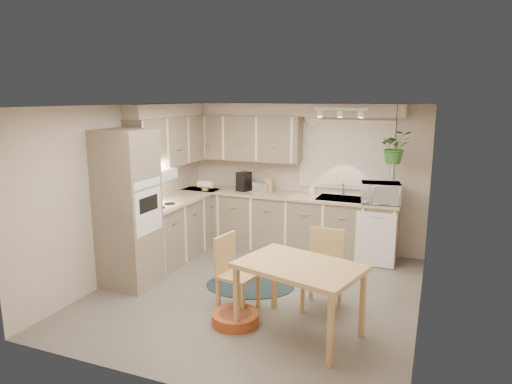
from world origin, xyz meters
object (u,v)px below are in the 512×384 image
pet_bed (235,318)px  microwave (381,191)px  chair_back (322,271)px  chair_left (238,273)px  dining_table (299,299)px  braided_rug (250,285)px

pet_bed → microwave: bearing=64.4°
chair_back → pet_bed: 1.16m
chair_left → microwave: bearing=158.8°
dining_table → chair_left: bearing=160.5°
dining_table → braided_rug: 1.44m
microwave → pet_bed: bearing=-126.8°
chair_left → microwave: (1.34, 2.22, 0.68)m
pet_bed → chair_left: bearing=108.1°
chair_back → microwave: 1.99m
braided_rug → dining_table: bearing=-45.4°
braided_rug → chair_back: bearing=-16.1°
dining_table → chair_left: (-0.84, 0.30, 0.06)m
chair_back → braided_rug: 1.19m
microwave → braided_rug: bearing=-145.1°
chair_back → microwave: microwave is taller
chair_left → chair_back: bearing=122.5°
chair_left → braided_rug: chair_left is taller
pet_bed → chair_back: bearing=42.0°
pet_bed → microwave: microwave is taller
chair_left → braided_rug: bearing=-158.9°
chair_left → braided_rug: size_ratio=0.75×
chair_back → microwave: bearing=-102.1°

